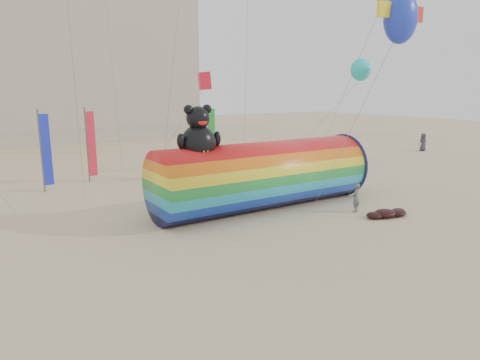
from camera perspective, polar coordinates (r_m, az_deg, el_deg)
ground at (r=18.33m, az=1.26°, el=-8.36°), size 160.00×160.00×0.00m
windsock_assembly at (r=23.23m, az=3.15°, el=0.90°), size 12.49×3.80×5.76m
kite_handler at (r=23.38m, az=15.19°, el=-2.31°), size 0.67×0.58×1.54m
fabric_bundle at (r=23.18m, az=19.03°, el=-4.20°), size 2.62×1.35×0.41m
festival_banners at (r=31.25m, az=-15.47°, el=4.69°), size 12.78×1.58×5.20m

